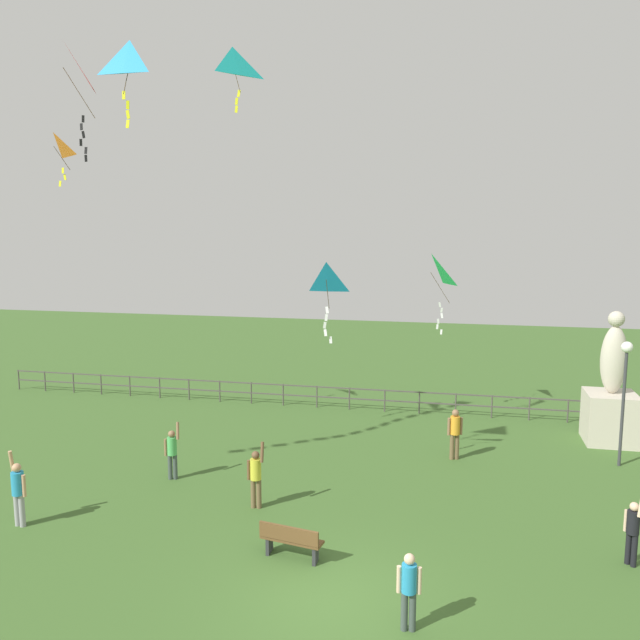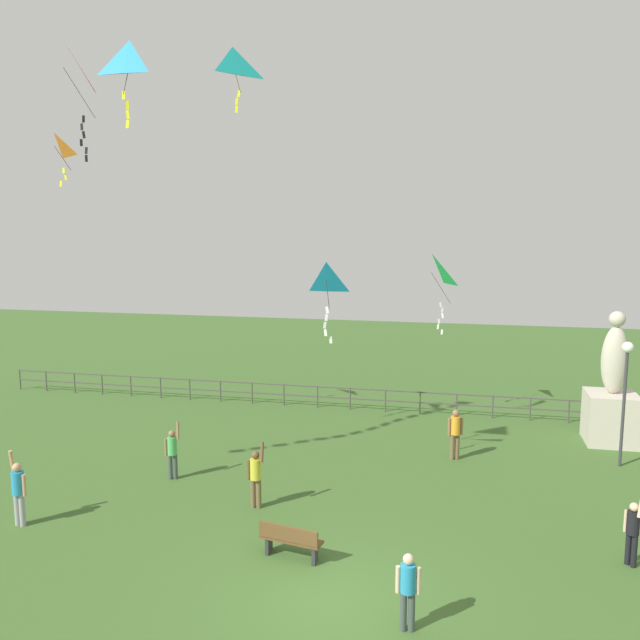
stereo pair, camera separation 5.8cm
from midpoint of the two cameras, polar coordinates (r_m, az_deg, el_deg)
The scene contains 17 objects.
ground_plane at distance 14.63m, azimuth 0.87°, elevation -23.54°, with size 80.00×80.00×0.00m, color #3D6028.
statue_monument at distance 25.41m, azimuth 24.52°, elevation -6.67°, with size 1.73×1.73×4.78m.
lamppost at distance 22.74m, azimuth 25.57°, elevation -4.46°, with size 0.36×0.36×4.11m.
park_bench at distance 15.87m, azimuth -2.54°, elevation -18.92°, with size 1.55×0.68×0.85m.
person_0 at distance 16.97m, azimuth 26.09°, elevation -16.30°, with size 0.35×0.44×1.78m.
person_1 at distance 18.24m, azimuth -5.64°, elevation -13.49°, with size 0.50×0.30×1.92m.
person_2 at distance 20.59m, azimuth -12.89°, elevation -11.22°, with size 0.50×0.29×1.82m.
person_3 at distance 13.38m, azimuth 7.93°, elevation -22.40°, with size 0.47×0.29×1.57m.
person_4 at distance 22.14m, azimuth 11.99°, elevation -9.60°, with size 0.49×0.32×1.71m.
person_5 at distance 18.84m, azimuth -25.12°, elevation -13.41°, with size 0.51×0.33×1.99m.
kite_0 at distance 20.72m, azimuth -21.63°, elevation 19.81°, with size 1.29×1.16×3.28m.
kite_1 at distance 20.13m, azimuth -7.64°, elevation 21.50°, with size 1.05×1.18×1.83m.
kite_2 at distance 24.13m, azimuth -22.40°, elevation 13.98°, with size 1.21×1.12×1.72m.
kite_3 at distance 18.19m, azimuth 0.65°, elevation 3.29°, with size 0.86×0.76×2.32m.
kite_4 at distance 25.74m, azimuth 9.96°, elevation 3.97°, with size 1.37×1.28×3.12m.
kite_5 at distance 17.12m, azimuth -16.40°, elevation 21.00°, with size 0.97×0.60×2.03m.
waterfront_railing at distance 27.28m, azimuth 6.04°, elevation -6.83°, with size 36.00×0.06×0.95m.
Camera 2 is at (2.50, -12.18, 7.72)m, focal length 36.06 mm.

